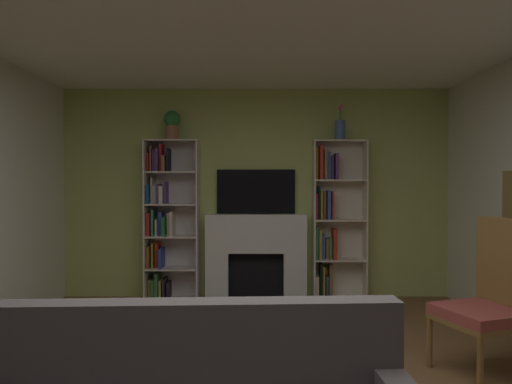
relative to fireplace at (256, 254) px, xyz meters
name	(u,v)px	position (x,y,z in m)	size (l,w,h in m)	color
wall_back_accent	(256,193)	(0.00, 0.15, 0.75)	(4.93, 0.06, 2.61)	#B7C76D
fireplace	(256,254)	(0.00, 0.00, 0.00)	(1.34, 0.54, 1.05)	white
tv	(256,191)	(0.00, 0.09, 0.77)	(0.97, 0.06, 0.55)	black
bookshelf_left	(167,220)	(-1.10, 0.00, 0.41)	(0.65, 0.33, 1.96)	silver
bookshelf_right	(332,219)	(0.94, 0.02, 0.43)	(0.65, 0.27, 1.96)	silver
potted_plant	(172,124)	(-1.02, -0.03, 1.60)	(0.20, 0.20, 0.36)	#9E6A4F
vase_with_flowers	(340,128)	(1.02, -0.03, 1.54)	(0.13, 0.13, 0.44)	#4467A2
armchair	(491,299)	(1.77, -2.34, 0.01)	(0.71, 0.72, 1.17)	olive
coffee_table	(204,379)	(-0.30, -3.24, -0.23)	(0.92, 0.52, 0.37)	brown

